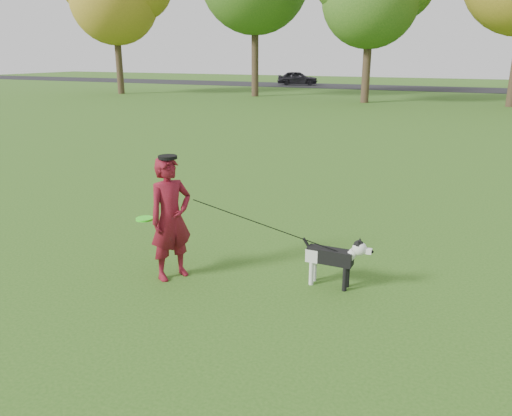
% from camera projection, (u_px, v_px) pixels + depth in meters
% --- Properties ---
extents(ground, '(120.00, 120.00, 0.00)m').
position_uv_depth(ground, '(231.00, 280.00, 6.59)').
color(ground, '#285116').
rests_on(ground, ground).
extents(road, '(120.00, 7.00, 0.02)m').
position_uv_depth(road, '(451.00, 89.00, 41.35)').
color(road, black).
rests_on(road, ground).
extents(man, '(0.62, 0.71, 1.64)m').
position_uv_depth(man, '(171.00, 219.00, 6.47)').
color(man, '#5F0D11').
rests_on(man, ground).
extents(dog, '(0.92, 0.18, 0.70)m').
position_uv_depth(dog, '(335.00, 256.00, 6.29)').
color(dog, black).
rests_on(dog, ground).
extents(car_left, '(4.01, 2.55, 1.27)m').
position_uv_depth(car_left, '(298.00, 78.00, 46.53)').
color(car_left, black).
rests_on(car_left, road).
extents(man_held_items, '(2.66, 0.78, 1.18)m').
position_uv_depth(man_held_items, '(269.00, 227.00, 6.20)').
color(man_held_items, '#35F61F').
rests_on(man_held_items, ground).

